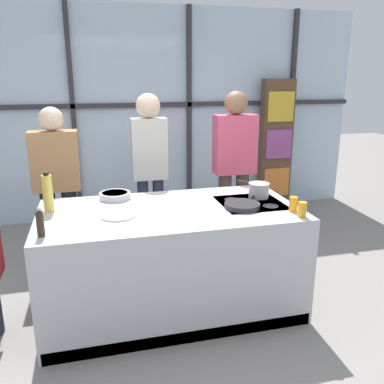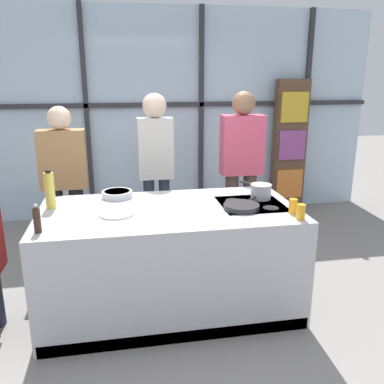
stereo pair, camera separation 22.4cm
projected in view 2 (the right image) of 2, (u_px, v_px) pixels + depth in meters
ground_plane at (170, 305)px, 3.53m from camera, size 18.00×18.00×0.00m
back_window_wall at (145, 115)px, 5.50m from camera, size 6.40×0.10×2.80m
bookshelf at (289, 147)px, 5.81m from camera, size 0.46×0.19×1.87m
demo_island at (170, 259)px, 3.40m from camera, size 2.07×1.06×0.89m
spectator_far_left at (64, 178)px, 4.11m from camera, size 0.46×0.23×1.64m
spectator_center_left at (156, 163)px, 4.24m from camera, size 0.36×0.25×1.75m
spectator_center_right at (242, 163)px, 4.41m from camera, size 0.46×0.25×1.77m
frying_pan at (242, 206)px, 3.26m from camera, size 0.40×0.43×0.04m
saucepan at (261, 191)px, 3.52m from camera, size 0.22×0.31×0.13m
white_plate at (116, 214)px, 3.14m from camera, size 0.28×0.28×0.01m
mixing_bowl at (117, 194)px, 3.58m from camera, size 0.27×0.27×0.06m
oil_bottle at (50, 190)px, 3.26m from camera, size 0.08×0.08×0.32m
pepper_grinder at (37, 219)px, 2.76m from camera, size 0.05×0.05×0.21m
juice_glass_near at (301, 212)px, 3.02m from camera, size 0.07×0.07×0.12m
juice_glass_far at (293, 206)px, 3.15m from camera, size 0.07×0.07×0.12m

